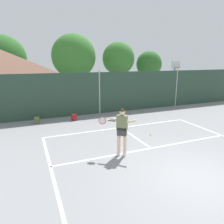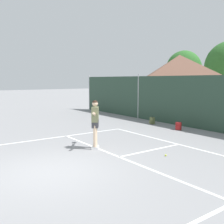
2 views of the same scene
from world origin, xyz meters
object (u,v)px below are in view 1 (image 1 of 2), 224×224
at_px(tennis_player, 122,128).
at_px(backpack_red, 74,117).
at_px(tennis_ball, 151,135).
at_px(backpack_olive, 37,120).
at_px(basketball_hoop, 175,76).

relative_size(tennis_player, backpack_red, 4.01).
distance_m(tennis_ball, backpack_olive, 6.62).
bearing_deg(tennis_ball, basketball_hoop, 44.95).
bearing_deg(tennis_player, tennis_ball, 32.51).
bearing_deg(tennis_player, basketball_hoop, 42.13).
height_order(basketball_hoop, backpack_red, basketball_hoop).
relative_size(basketball_hoop, backpack_olive, 7.67).
distance_m(tennis_player, tennis_ball, 2.89).
xyz_separation_m(backpack_olive, backpack_red, (2.16, -0.19, 0.00)).
bearing_deg(tennis_player, backpack_olive, 116.20).
relative_size(basketball_hoop, tennis_player, 1.91).
distance_m(tennis_player, backpack_red, 5.62).
distance_m(basketball_hoop, backpack_red, 9.86).
distance_m(backpack_olive, backpack_red, 2.16).
height_order(basketball_hoop, tennis_player, basketball_hoop).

